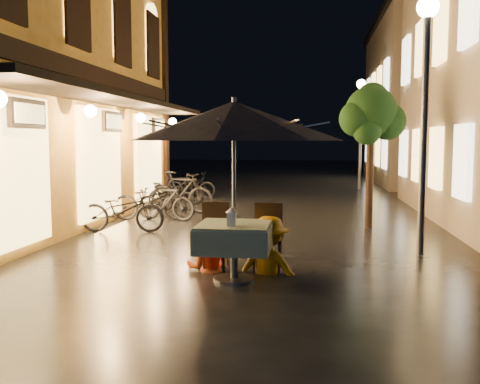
# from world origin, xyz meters

# --- Properties ---
(ground) EXTENTS (90.00, 90.00, 0.00)m
(ground) POSITION_xyz_m (0.00, 0.00, 0.00)
(ground) COLOR black
(ground) RESTS_ON ground
(east_building_far) EXTENTS (7.30, 10.30, 7.30)m
(east_building_far) POSITION_xyz_m (7.49, 18.00, 3.66)
(east_building_far) COLOR tan
(east_building_far) RESTS_ON ground
(street_tree) EXTENTS (1.43, 1.20, 3.15)m
(street_tree) POSITION_xyz_m (2.41, 4.51, 2.42)
(street_tree) COLOR black
(street_tree) RESTS_ON ground
(streetlamp_near) EXTENTS (0.36, 0.36, 4.23)m
(streetlamp_near) POSITION_xyz_m (3.00, 2.00, 2.92)
(streetlamp_near) COLOR #59595E
(streetlamp_near) RESTS_ON ground
(streetlamp_far) EXTENTS (0.36, 0.36, 4.23)m
(streetlamp_far) POSITION_xyz_m (3.00, 14.00, 2.92)
(streetlamp_far) COLOR #59595E
(streetlamp_far) RESTS_ON ground
(cafe_table) EXTENTS (0.99, 0.99, 0.78)m
(cafe_table) POSITION_xyz_m (0.14, -0.19, 0.59)
(cafe_table) COLOR #59595E
(cafe_table) RESTS_ON ground
(patio_umbrella) EXTENTS (2.87, 2.87, 2.46)m
(patio_umbrella) POSITION_xyz_m (0.14, -0.19, 2.15)
(patio_umbrella) COLOR #59595E
(patio_umbrella) RESTS_ON ground
(cafe_chair_left) EXTENTS (0.42, 0.42, 0.97)m
(cafe_chair_left) POSITION_xyz_m (-0.26, 0.55, 0.54)
(cafe_chair_left) COLOR black
(cafe_chair_left) RESTS_ON ground
(cafe_chair_right) EXTENTS (0.42, 0.42, 0.97)m
(cafe_chair_right) POSITION_xyz_m (0.54, 0.55, 0.54)
(cafe_chair_right) COLOR black
(cafe_chair_right) RESTS_ON ground
(table_lantern) EXTENTS (0.16, 0.16, 0.25)m
(table_lantern) POSITION_xyz_m (0.14, -0.41, 0.92)
(table_lantern) COLOR white
(table_lantern) RESTS_ON cafe_table
(person_orange) EXTENTS (0.70, 0.57, 1.35)m
(person_orange) POSITION_xyz_m (-0.33, 0.38, 0.68)
(person_orange) COLOR orange
(person_orange) RESTS_ON ground
(person_yellow) EXTENTS (1.14, 0.82, 1.58)m
(person_yellow) POSITION_xyz_m (0.57, 0.33, 0.79)
(person_yellow) COLOR #CF8304
(person_yellow) RESTS_ON ground
(bicycle_0) EXTENTS (1.79, 0.76, 0.92)m
(bicycle_0) POSITION_xyz_m (-2.71, 3.31, 0.46)
(bicycle_0) COLOR black
(bicycle_0) RESTS_ON ground
(bicycle_1) EXTENTS (1.55, 0.73, 0.90)m
(bicycle_1) POSITION_xyz_m (-2.27, 5.04, 0.45)
(bicycle_1) COLOR black
(bicycle_1) RESTS_ON ground
(bicycle_2) EXTENTS (1.86, 0.91, 0.94)m
(bicycle_2) POSITION_xyz_m (-2.64, 5.02, 0.47)
(bicycle_2) COLOR black
(bicycle_2) RESTS_ON ground
(bicycle_3) EXTENTS (1.88, 0.89, 1.09)m
(bicycle_3) POSITION_xyz_m (-2.23, 6.41, 0.54)
(bicycle_3) COLOR black
(bicycle_3) RESTS_ON ground
(bicycle_4) EXTENTS (1.61, 0.97, 0.80)m
(bicycle_4) POSITION_xyz_m (-2.67, 7.05, 0.40)
(bicycle_4) COLOR black
(bicycle_4) RESTS_ON ground
(bicycle_5) EXTENTS (1.68, 0.93, 0.97)m
(bicycle_5) POSITION_xyz_m (-2.77, 8.02, 0.49)
(bicycle_5) COLOR black
(bicycle_5) RESTS_ON ground
(bicycle_6) EXTENTS (1.64, 0.62, 0.85)m
(bicycle_6) POSITION_xyz_m (-2.78, 9.97, 0.43)
(bicycle_6) COLOR black
(bicycle_6) RESTS_ON ground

